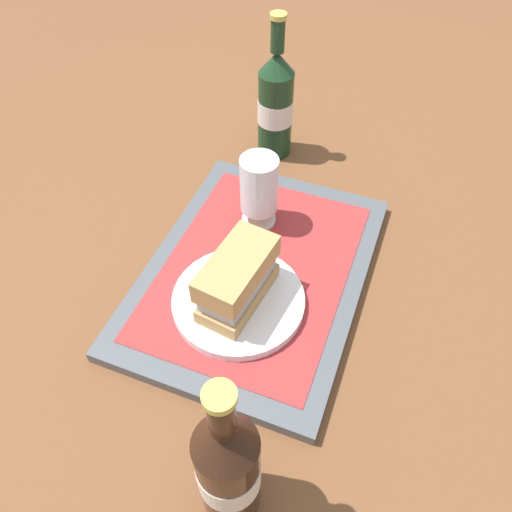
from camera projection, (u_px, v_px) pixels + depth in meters
ground_plane at (256, 277)px, 0.78m from camera, size 3.00×3.00×0.00m
tray at (256, 273)px, 0.77m from camera, size 0.44×0.32×0.02m
placemat at (256, 269)px, 0.77m from camera, size 0.38×0.27×0.00m
plate at (239, 301)px, 0.72m from camera, size 0.19×0.19×0.01m
sandwich at (239, 277)px, 0.68m from camera, size 0.14×0.08×0.08m
beer_glass at (259, 189)px, 0.78m from camera, size 0.06×0.06×0.12m
beer_bottle at (275, 104)px, 0.91m from camera, size 0.07×0.07×0.27m
second_bottle at (228, 467)px, 0.49m from camera, size 0.07×0.07×0.27m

